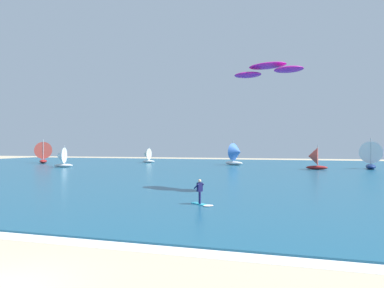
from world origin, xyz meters
TOP-DOWN VIEW (x-y plane):
  - ocean at (0.00, 50.60)m, footprint 160.00×90.00m
  - shoreline_foam at (-0.76, 5.37)m, footprint 96.33×1.60m
  - kitesurfer at (1.78, 15.19)m, footprint 1.88×1.66m
  - kite at (5.35, 24.05)m, footprint 6.71×4.18m
  - sailboat_outermost at (-34.02, 48.25)m, footprint 3.62×3.19m
  - sailboat_mid_left at (19.60, 59.65)m, footprint 3.84×4.52m
  - sailboat_leading at (-48.23, 60.89)m, footprint 4.60×4.89m
  - sailboat_heeled_over at (-26.38, 69.65)m, footprint 3.24×2.75m
  - sailboat_far_left at (-4.33, 64.52)m, footprint 4.50×4.01m
  - sailboat_center_horizon at (10.26, 55.14)m, footprint 3.57×3.05m

SIDE VIEW (x-z plane):
  - shoreline_foam at x=-0.76m, z-range 0.00..0.01m
  - ocean at x=0.00m, z-range 0.00..0.10m
  - kitesurfer at x=1.78m, z-range -0.13..1.54m
  - sailboat_heeled_over at x=-26.38m, z-range -0.06..3.71m
  - sailboat_outermost at x=-34.02m, z-range -0.07..4.00m
  - sailboat_center_horizon at x=10.26m, z-range -0.07..4.05m
  - sailboat_far_left at x=-4.33m, z-range -0.11..4.92m
  - sailboat_mid_left at x=19.60m, z-range -0.12..5.15m
  - sailboat_leading at x=-48.23m, z-range -0.13..5.31m
  - kite at x=5.35m, z-range 10.19..11.16m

